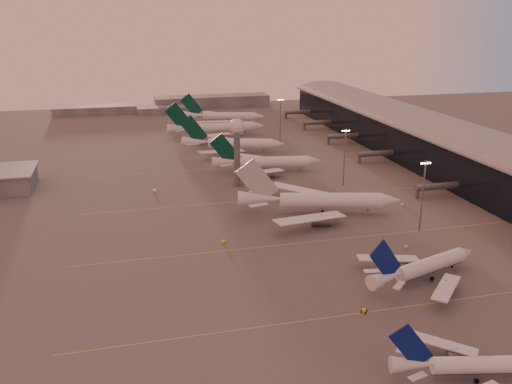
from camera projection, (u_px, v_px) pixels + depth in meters
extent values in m
plane|color=#524F4F|center=(328.00, 343.00, 123.04)|extent=(700.00, 700.00, 0.00)
cube|color=gold|center=(423.00, 304.00, 139.19)|extent=(180.00, 0.25, 0.02)
cube|color=gold|center=(352.00, 238.00, 180.64)|extent=(180.00, 0.25, 0.02)
cube|color=gold|center=(307.00, 196.00, 222.08)|extent=(180.00, 0.25, 0.02)
cube|color=gold|center=(274.00, 165.00, 268.14)|extent=(180.00, 0.25, 0.02)
cube|color=black|center=(463.00, 157.00, 246.52)|extent=(36.00, 360.00, 18.00)
cylinder|color=gray|center=(465.00, 138.00, 243.70)|extent=(10.08, 360.00, 10.08)
cube|color=gray|center=(465.00, 137.00, 243.64)|extent=(40.00, 362.00, 0.80)
cylinder|color=slate|center=(440.00, 186.00, 219.81)|extent=(22.00, 2.80, 2.80)
cube|color=slate|center=(417.00, 193.00, 218.22)|extent=(1.20, 1.20, 4.40)
cylinder|color=slate|center=(378.00, 153.00, 271.39)|extent=(22.00, 2.80, 2.80)
cube|color=slate|center=(359.00, 159.00, 269.80)|extent=(1.20, 1.20, 4.40)
cylinder|color=slate|center=(345.00, 136.00, 310.07)|extent=(22.00, 2.80, 2.80)
cube|color=slate|center=(328.00, 141.00, 308.48)|extent=(1.20, 1.20, 4.40)
cylinder|color=slate|center=(319.00, 122.00, 348.76)|extent=(22.00, 2.80, 2.80)
cube|color=slate|center=(304.00, 127.00, 347.16)|extent=(1.20, 1.20, 4.40)
cylinder|color=slate|center=(299.00, 112.00, 385.60)|extent=(22.00, 2.80, 2.80)
cube|color=slate|center=(286.00, 116.00, 384.01)|extent=(1.20, 1.20, 4.40)
cylinder|color=slate|center=(237.00, 162.00, 231.28)|extent=(2.60, 2.60, 22.00)
cylinder|color=slate|center=(237.00, 135.00, 227.67)|extent=(5.20, 5.20, 1.20)
sphere|color=white|center=(237.00, 126.00, 226.45)|extent=(6.40, 6.40, 6.40)
cylinder|color=slate|center=(237.00, 117.00, 225.29)|extent=(0.16, 0.16, 2.00)
cylinder|color=slate|center=(423.00, 196.00, 182.51)|extent=(0.56, 0.56, 25.00)
cube|color=slate|center=(426.00, 162.00, 178.75)|extent=(3.60, 0.25, 0.25)
sphere|color=#FFEABF|center=(422.00, 164.00, 178.53)|extent=(0.56, 0.56, 0.56)
sphere|color=#FFEABF|center=(425.00, 163.00, 178.76)|extent=(0.56, 0.56, 0.56)
sphere|color=#FFEABF|center=(427.00, 163.00, 178.99)|extent=(0.56, 0.56, 0.56)
sphere|color=#FFEABF|center=(430.00, 163.00, 179.22)|extent=(0.56, 0.56, 0.56)
cylinder|color=slate|center=(344.00, 157.00, 232.01)|extent=(0.56, 0.56, 25.00)
cube|color=slate|center=(346.00, 130.00, 228.25)|extent=(3.60, 0.25, 0.25)
sphere|color=#FFEABF|center=(343.00, 131.00, 228.03)|extent=(0.56, 0.56, 0.56)
sphere|color=#FFEABF|center=(345.00, 131.00, 228.26)|extent=(0.56, 0.56, 0.56)
sphere|color=#FFEABF|center=(347.00, 131.00, 228.49)|extent=(0.56, 0.56, 0.56)
sphere|color=#FFEABF|center=(349.00, 131.00, 228.72)|extent=(0.56, 0.56, 0.56)
cylinder|color=slate|center=(280.00, 120.00, 314.44)|extent=(0.56, 0.56, 25.00)
cube|color=slate|center=(281.00, 99.00, 310.68)|extent=(3.60, 0.25, 0.25)
sphere|color=#FFEABF|center=(278.00, 100.00, 310.46)|extent=(0.56, 0.56, 0.56)
sphere|color=#FFEABF|center=(280.00, 100.00, 310.69)|extent=(0.56, 0.56, 0.56)
sphere|color=#FFEABF|center=(281.00, 100.00, 310.92)|extent=(0.56, 0.56, 0.56)
sphere|color=#FFEABF|center=(283.00, 100.00, 311.15)|extent=(0.56, 0.56, 0.56)
cube|color=slate|center=(95.00, 110.00, 402.95)|extent=(60.00, 18.00, 6.00)
cube|color=slate|center=(212.00, 101.00, 432.51)|extent=(90.00, 20.00, 9.00)
cube|color=slate|center=(164.00, 110.00, 405.47)|extent=(40.00, 15.00, 5.00)
cylinder|color=white|center=(482.00, 367.00, 110.00)|extent=(20.71, 7.79, 3.48)
cylinder|color=navy|center=(481.00, 370.00, 110.25)|extent=(20.10, 6.75, 2.51)
cone|color=white|center=(411.00, 366.00, 109.46)|extent=(9.12, 5.24, 3.48)
cube|color=white|center=(442.00, 345.00, 118.18)|extent=(13.48, 12.19, 1.09)
cylinder|color=slate|center=(456.00, 357.00, 116.83)|extent=(4.35, 3.06, 2.26)
cube|color=slate|center=(456.00, 353.00, 116.52)|extent=(0.32, 0.28, 1.39)
cube|color=navy|center=(411.00, 348.00, 108.10)|extent=(9.40, 2.37, 10.37)
cube|color=white|center=(417.00, 378.00, 105.68)|extent=(4.19, 2.37, 0.23)
cube|color=white|center=(406.00, 354.00, 113.19)|extent=(4.02, 3.62, 0.23)
cylinder|color=black|center=(468.00, 370.00, 112.60)|extent=(1.08, 0.66, 1.01)
cylinder|color=black|center=(476.00, 383.00, 108.77)|extent=(1.08, 0.66, 1.01)
cylinder|color=white|center=(431.00, 266.00, 152.34)|extent=(24.99, 11.66, 4.24)
cylinder|color=navy|center=(430.00, 269.00, 152.64)|extent=(24.16, 10.38, 3.05)
cone|color=white|center=(465.00, 255.00, 159.80)|extent=(5.88, 5.51, 4.24)
cone|color=white|center=(385.00, 280.00, 143.30)|extent=(11.24, 7.23, 4.24)
cube|color=white|center=(446.00, 290.00, 141.10)|extent=(15.54, 15.82, 1.33)
cylinder|color=slate|center=(445.00, 289.00, 145.21)|extent=(5.43, 4.10, 2.75)
cube|color=slate|center=(446.00, 285.00, 144.84)|extent=(0.40, 0.37, 1.70)
cube|color=white|center=(388.00, 260.00, 157.90)|extent=(18.46, 7.28, 1.33)
cylinder|color=slate|center=(401.00, 267.00, 158.05)|extent=(5.43, 4.10, 2.75)
cube|color=slate|center=(401.00, 263.00, 157.67)|extent=(0.40, 0.37, 1.70)
cube|color=navy|center=(385.00, 263.00, 141.39)|extent=(11.19, 3.94, 12.63)
cube|color=white|center=(399.00, 287.00, 139.40)|extent=(4.73, 4.64, 0.28)
cube|color=white|center=(373.00, 273.00, 147.16)|extent=(5.03, 2.47, 0.28)
cylinder|color=black|center=(452.00, 268.00, 158.00)|extent=(0.56, 0.56, 1.12)
cylinder|color=black|center=(418.00, 274.00, 154.20)|extent=(1.34, 0.91, 1.23)
cylinder|color=black|center=(432.00, 281.00, 150.24)|extent=(1.34, 0.91, 1.23)
cylinder|color=white|center=(330.00, 204.00, 200.85)|extent=(37.56, 14.72, 5.82)
cylinder|color=white|center=(330.00, 207.00, 201.26)|extent=(36.44, 12.96, 4.19)
cone|color=white|center=(390.00, 204.00, 200.85)|extent=(8.41, 7.40, 5.82)
cone|color=white|center=(259.00, 202.00, 200.62)|extent=(16.58, 9.45, 5.82)
cube|color=white|center=(310.00, 221.00, 186.45)|extent=(27.45, 12.45, 1.73)
cylinder|color=slate|center=(321.00, 224.00, 190.67)|extent=(7.92, 5.43, 3.78)
cube|color=slate|center=(321.00, 220.00, 190.25)|extent=(0.33, 0.30, 2.33)
cube|color=white|center=(302.00, 193.00, 215.89)|extent=(24.00, 22.53, 1.73)
cylinder|color=slate|center=(314.00, 202.00, 213.15)|extent=(7.92, 5.43, 3.78)
cube|color=slate|center=(315.00, 199.00, 212.73)|extent=(0.33, 0.30, 2.33)
cube|color=#B1B4B9|center=(257.00, 184.00, 198.46)|extent=(15.73, 4.25, 17.28)
cube|color=white|center=(258.00, 208.00, 193.72)|extent=(7.62, 4.13, 0.23)
cube|color=white|center=(258.00, 195.00, 207.42)|extent=(7.26, 6.71, 0.23)
cylinder|color=black|center=(368.00, 213.00, 201.97)|extent=(0.47, 0.47, 0.94)
cylinder|color=black|center=(321.00, 211.00, 203.92)|extent=(1.12, 0.71, 1.03)
cylinder|color=black|center=(323.00, 215.00, 199.99)|extent=(1.12, 0.71, 1.03)
cylinder|color=white|center=(274.00, 164.00, 255.37)|extent=(32.20, 9.55, 5.13)
cylinder|color=white|center=(274.00, 166.00, 255.73)|extent=(31.37, 8.04, 3.69)
cone|color=white|center=(314.00, 163.00, 257.26)|extent=(6.81, 5.94, 5.13)
cone|color=white|center=(226.00, 164.00, 252.92)|extent=(13.92, 6.95, 5.13)
cube|color=white|center=(261.00, 174.00, 242.24)|extent=(23.53, 12.89, 1.52)
cylinder|color=slate|center=(269.00, 177.00, 246.27)|extent=(6.56, 4.17, 3.33)
cube|color=slate|center=(269.00, 174.00, 245.89)|extent=(0.29, 0.26, 2.05)
cube|color=white|center=(255.00, 159.00, 267.50)|extent=(21.81, 17.92, 1.52)
cylinder|color=slate|center=(263.00, 165.00, 265.56)|extent=(6.56, 4.17, 3.33)
cube|color=slate|center=(263.00, 162.00, 265.18)|extent=(0.29, 0.26, 2.05)
cube|color=#073A29|center=(225.00, 151.00, 250.94)|extent=(14.01, 2.29, 15.18)
cube|color=white|center=(227.00, 167.00, 247.05)|extent=(6.57, 4.09, 0.22)
cube|color=white|center=(225.00, 160.00, 258.67)|extent=(6.39, 5.36, 0.22)
cylinder|color=black|center=(299.00, 170.00, 257.57)|extent=(0.44, 0.44, 0.88)
cylinder|color=black|center=(268.00, 169.00, 257.93)|extent=(1.03, 0.57, 0.97)
cylinder|color=black|center=(269.00, 172.00, 254.26)|extent=(1.03, 0.57, 0.97)
cylinder|color=white|center=(240.00, 145.00, 290.44)|extent=(33.90, 15.22, 5.45)
cylinder|color=white|center=(240.00, 148.00, 290.83)|extent=(32.80, 13.56, 3.92)
cone|color=white|center=(277.00, 146.00, 289.40)|extent=(7.86, 7.14, 5.45)
cone|color=white|center=(195.00, 144.00, 291.47)|extent=(15.15, 9.40, 5.45)
cube|color=white|center=(221.00, 153.00, 277.69)|extent=(25.17, 10.17, 1.61)
cylinder|color=slate|center=(230.00, 156.00, 281.37)|extent=(7.30, 5.32, 3.54)
cube|color=slate|center=(230.00, 154.00, 280.96)|extent=(0.34, 0.31, 2.18)
cube|color=white|center=(227.00, 141.00, 304.65)|extent=(21.32, 21.42, 1.61)
cylinder|color=slate|center=(234.00, 146.00, 301.95)|extent=(7.30, 5.32, 3.54)
cube|color=slate|center=(234.00, 144.00, 301.55)|extent=(0.34, 0.31, 2.18)
cube|color=#073A29|center=(194.00, 132.00, 289.47)|extent=(14.42, 4.76, 16.13)
cube|color=white|center=(193.00, 146.00, 285.24)|extent=(6.84, 3.42, 0.23)
cube|color=white|center=(197.00, 141.00, 297.64)|extent=(6.45, 6.27, 0.23)
cylinder|color=black|center=(264.00, 152.00, 290.84)|extent=(0.47, 0.47, 0.94)
cylinder|color=black|center=(235.00, 151.00, 293.59)|extent=(1.13, 0.76, 1.03)
cylinder|color=black|center=(234.00, 152.00, 289.67)|extent=(1.13, 0.76, 1.03)
cylinder|color=white|center=(223.00, 129.00, 329.11)|extent=(36.55, 6.05, 5.89)
cylinder|color=white|center=(223.00, 132.00, 329.53)|extent=(35.81, 4.39, 4.24)
cone|color=white|center=(258.00, 128.00, 334.07)|extent=(7.09, 5.92, 5.89)
cone|color=white|center=(180.00, 130.00, 322.99)|extent=(15.34, 5.96, 5.89)
cube|color=white|center=(213.00, 137.00, 313.22)|extent=(26.33, 17.79, 1.74)
cylinder|color=slate|center=(219.00, 140.00, 318.35)|extent=(7.09, 3.86, 3.83)
cube|color=slate|center=(219.00, 137.00, 317.91)|extent=(0.31, 0.26, 2.36)
cube|color=white|center=(205.00, 127.00, 341.55)|extent=(26.27, 17.96, 1.74)
cylinder|color=slate|center=(213.00, 132.00, 339.98)|extent=(7.09, 3.86, 3.83)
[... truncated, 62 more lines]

